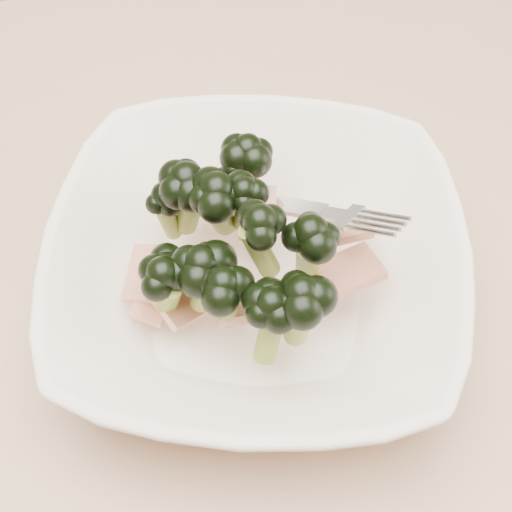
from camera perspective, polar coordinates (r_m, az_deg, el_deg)
The scene contains 2 objects.
dining_table at distance 0.61m, azimuth -10.58°, elevation -9.41°, with size 1.20×0.80×0.75m.
broccoli_dish at distance 0.49m, azimuth -0.21°, elevation -0.70°, with size 0.36×0.36×0.13m.
Camera 1 is at (0.04, -0.28, 1.19)m, focal length 50.00 mm.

